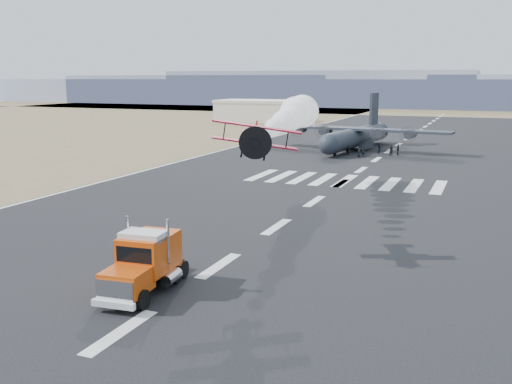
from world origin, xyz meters
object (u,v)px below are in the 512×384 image
Objects in this scene: crew_d at (398,150)px; crew_h at (391,151)px; transport_aircraft at (356,135)px; crew_e at (359,152)px; crew_a at (347,149)px; crew_g at (363,151)px; crew_f at (348,150)px; semi_truck at (145,262)px; hangar_left at (257,110)px; aerobatic_biplane at (254,137)px; crew_b at (379,149)px; crew_c at (324,145)px.

crew_h is at bearing 166.35° from crew_d.
crew_e is at bearing -67.21° from transport_aircraft.
transport_aircraft is at bearing 177.22° from crew_e.
crew_a is 4.44m from crew_g.
crew_a is 0.99× the size of crew_f.
semi_truck reaches higher than crew_f.
crew_a is at bearing 108.64° from crew_d.
crew_d reaches higher than crew_h.
hangar_left reaches higher than crew_d.
aerobatic_biplane is at bearing -76.47° from transport_aircraft.
crew_g is at bearing -63.20° from transport_aircraft.
crew_b is (50.98, -65.72, -2.49)m from hangar_left.
hangar_left is at bearing -164.03° from crew_e.
hangar_left is 82.73m from crew_f.
hangar_left reaches higher than crew_g.
crew_d is at bearing 172.03° from crew_g.
crew_d is (8.77, 1.87, 0.04)m from crew_a.
semi_truck reaches higher than crew_e.
crew_a is (45.58, -67.35, -2.52)m from hangar_left.
crew_e is at bearing 140.33° from crew_d.
transport_aircraft is 6.47m from crew_c.
crew_d is 0.98× the size of crew_g.
crew_f is (46.02, -68.71, -2.51)m from hangar_left.
crew_h is (4.96, 3.35, 0.10)m from crew_e.
hangar_left is at bearing 46.27° from crew_d.
aerobatic_biplane reaches higher than crew_e.
crew_g is at bearing 149.14° from crew_a.
crew_a is 1.42m from crew_f.
crew_e is 0.84× the size of crew_g.
transport_aircraft is at bearing 85.01° from aerobatic_biplane.
semi_truck is 5.64× the size of crew_e.
hangar_left is at bearing 106.10° from crew_c.
crew_g reaches higher than crew_c.
crew_h is at bearing -33.89° from crew_c.
crew_f reaches higher than crew_a.
crew_b is 0.99× the size of crew_d.
crew_a is 0.96× the size of crew_d.
crew_a is at bearing 87.96° from semi_truck.
aerobatic_biplane is at bearing 45.03° from crew_g.
crew_h reaches higher than crew_e.
crew_g is (-4.30, 59.49, -8.19)m from aerobatic_biplane.
crew_h is (53.55, -67.65, -2.52)m from hangar_left.
crew_b reaches higher than crew_f.
crew_c is 7.88m from crew_f.
crew_d is at bearing 92.14° from crew_f.
semi_truck is at bearing -176.91° from crew_d.
semi_truck is 5.49× the size of crew_c.
crew_c is at bearing 88.24° from crew_d.
aerobatic_biplane is 3.72× the size of crew_h.
aerobatic_biplane reaches higher than hangar_left.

